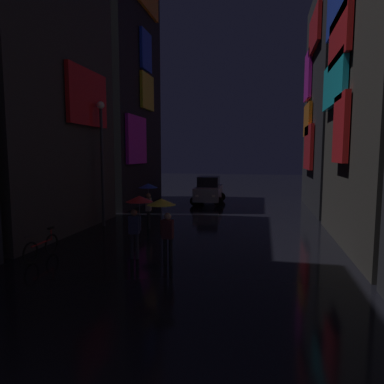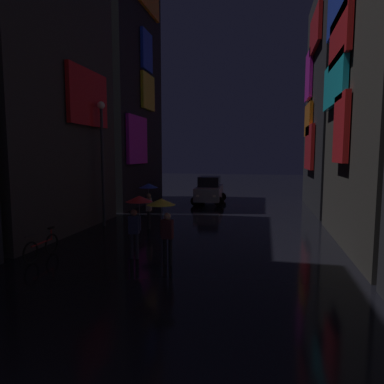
% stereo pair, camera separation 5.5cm
% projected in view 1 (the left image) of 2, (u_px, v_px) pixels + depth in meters
% --- Properties ---
extents(building_left_mid, '(4.25, 8.05, 18.11)m').
position_uv_depth(building_left_mid, '(28.00, 25.00, 14.74)').
color(building_left_mid, '#33302D').
rests_on(building_left_mid, ground).
extents(building_left_far, '(4.25, 7.88, 17.60)m').
position_uv_depth(building_left_far, '(116.00, 76.00, 23.43)').
color(building_left_far, black).
rests_on(building_left_far, ground).
extents(building_right_far, '(4.25, 8.70, 13.50)m').
position_uv_depth(building_right_far, '(346.00, 101.00, 21.01)').
color(building_right_far, black).
rests_on(building_right_far, ground).
extents(pedestrian_foreground_right_red, '(0.90, 0.90, 2.12)m').
position_uv_depth(pedestrian_foreground_right_red, '(138.00, 209.00, 11.32)').
color(pedestrian_foreground_right_red, '#2D2D38').
rests_on(pedestrian_foreground_right_red, ground).
extents(pedestrian_far_right_yellow, '(0.90, 0.90, 2.12)m').
position_uv_depth(pedestrian_far_right_yellow, '(164.00, 213.00, 10.63)').
color(pedestrian_far_right_yellow, black).
rests_on(pedestrian_far_right_yellow, ground).
extents(pedestrian_midstreet_left_blue, '(0.90, 0.90, 2.12)m').
position_uv_depth(pedestrian_midstreet_left_blue, '(148.00, 193.00, 16.06)').
color(pedestrian_midstreet_left_blue, black).
rests_on(pedestrian_midstreet_left_blue, ground).
extents(bicycle_parked_at_storefront, '(0.12, 1.82, 0.96)m').
position_uv_depth(bicycle_parked_at_storefront, '(42.00, 247.00, 11.41)').
color(bicycle_parked_at_storefront, black).
rests_on(bicycle_parked_at_storefront, ground).
extents(car_distant, '(2.40, 4.22, 1.92)m').
position_uv_depth(car_distant, '(209.00, 190.00, 24.37)').
color(car_distant, '#99999E').
rests_on(car_distant, ground).
extents(streetlamp_left_far, '(0.36, 0.36, 5.97)m').
position_uv_depth(streetlamp_left_far, '(102.00, 150.00, 16.34)').
color(streetlamp_left_far, '#2D2D33').
rests_on(streetlamp_left_far, ground).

